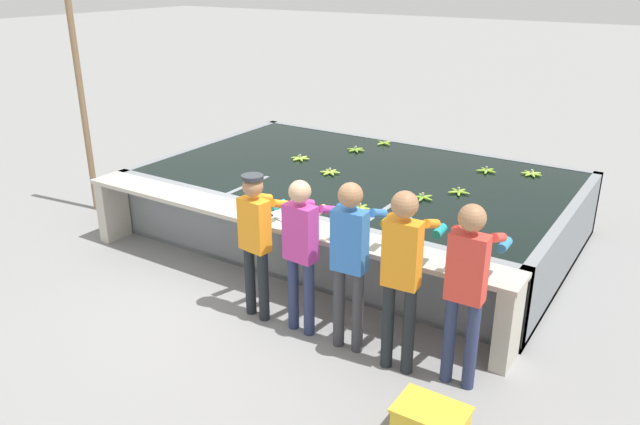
{
  "coord_description": "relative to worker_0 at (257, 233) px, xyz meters",
  "views": [
    {
      "loc": [
        3.88,
        -4.83,
        3.46
      ],
      "look_at": [
        0.0,
        1.21,
        0.62
      ],
      "focal_mm": 35.0,
      "sensor_mm": 36.0,
      "label": 1
    }
  ],
  "objects": [
    {
      "name": "ground_plane",
      "position": [
        -0.22,
        0.31,
        -0.94
      ],
      "size": [
        80.0,
        80.0,
        0.0
      ],
      "primitive_type": "plane",
      "color": "gray",
      "rests_on": "ground"
    },
    {
      "name": "wash_tank",
      "position": [
        -0.22,
        2.5,
        -0.51
      ],
      "size": [
        5.55,
        3.49,
        0.88
      ],
      "color": "gray",
      "rests_on": "ground"
    },
    {
      "name": "work_ledge",
      "position": [
        -0.22,
        0.53,
        -0.29
      ],
      "size": [
        5.55,
        0.45,
        0.88
      ],
      "color": "#B7B2A3",
      "rests_on": "ground"
    },
    {
      "name": "worker_0",
      "position": [
        0.0,
        0.0,
        0.0
      ],
      "size": [
        0.47,
        0.73,
        1.57
      ],
      "color": "#1E2328",
      "rests_on": "ground"
    },
    {
      "name": "worker_1",
      "position": [
        0.55,
        0.01,
        0.02
      ],
      "size": [
        0.44,
        0.72,
        1.61
      ],
      "color": "navy",
      "rests_on": "ground"
    },
    {
      "name": "worker_2",
      "position": [
        1.09,
        0.0,
        0.08
      ],
      "size": [
        0.43,
        0.73,
        1.69
      ],
      "color": "#38383D",
      "rests_on": "ground"
    },
    {
      "name": "worker_3",
      "position": [
        1.64,
        -0.05,
        0.11
      ],
      "size": [
        0.44,
        0.73,
        1.74
      ],
      "color": "#1E2328",
      "rests_on": "ground"
    },
    {
      "name": "worker_4",
      "position": [
        2.19,
        0.04,
        0.08
      ],
      "size": [
        0.41,
        0.72,
        1.7
      ],
      "color": "navy",
      "rests_on": "ground"
    },
    {
      "name": "banana_bunch_floating_0",
      "position": [
        -0.52,
        2.23,
        -0.05
      ],
      "size": [
        0.27,
        0.28,
        0.08
      ],
      "color": "#93BC3D",
      "rests_on": "wash_tank"
    },
    {
      "name": "banana_bunch_floating_1",
      "position": [
        0.93,
        2.0,
        -0.05
      ],
      "size": [
        0.28,
        0.27,
        0.08
      ],
      "color": "#75A333",
      "rests_on": "wash_tank"
    },
    {
      "name": "banana_bunch_floating_2",
      "position": [
        1.22,
        3.43,
        -0.05
      ],
      "size": [
        0.27,
        0.28,
        0.08
      ],
      "color": "#7FAD33",
      "rests_on": "wash_tank"
    },
    {
      "name": "banana_bunch_floating_3",
      "position": [
        -0.77,
        3.37,
        -0.05
      ],
      "size": [
        0.28,
        0.28,
        0.08
      ],
      "color": "#75A333",
      "rests_on": "wash_tank"
    },
    {
      "name": "banana_bunch_floating_4",
      "position": [
        1.76,
        3.62,
        -0.05
      ],
      "size": [
        0.28,
        0.28,
        0.08
      ],
      "color": "#93BC3D",
      "rests_on": "wash_tank"
    },
    {
      "name": "banana_bunch_floating_5",
      "position": [
        1.21,
        2.41,
        -0.05
      ],
      "size": [
        0.27,
        0.28,
        0.08
      ],
      "color": "#7FAD33",
      "rests_on": "wash_tank"
    },
    {
      "name": "banana_bunch_floating_6",
      "position": [
        0.47,
        1.29,
        -0.05
      ],
      "size": [
        0.28,
        0.27,
        0.08
      ],
      "color": "#7FAD33",
      "rests_on": "wash_tank"
    },
    {
      "name": "banana_bunch_floating_7",
      "position": [
        -1.22,
        2.55,
        -0.05
      ],
      "size": [
        0.28,
        0.28,
        0.08
      ],
      "color": "#9EC642",
      "rests_on": "wash_tank"
    },
    {
      "name": "banana_bunch_floating_8",
      "position": [
        -0.59,
        3.93,
        -0.05
      ],
      "size": [
        0.27,
        0.27,
        0.08
      ],
      "color": "#8CB738",
      "rests_on": "wash_tank"
    },
    {
      "name": "knife_0",
      "position": [
        0.91,
        0.45,
        -0.05
      ],
      "size": [
        0.23,
        0.3,
        0.02
      ],
      "color": "silver",
      "rests_on": "work_ledge"
    },
    {
      "name": "knife_1",
      "position": [
        -0.22,
        0.56,
        -0.05
      ],
      "size": [
        0.34,
        0.14,
        0.02
      ],
      "color": "silver",
      "rests_on": "work_ledge"
    },
    {
      "name": "crate",
      "position": [
        2.29,
        -0.81,
        -0.78
      ],
      "size": [
        0.55,
        0.39,
        0.32
      ],
      "color": "gold",
      "rests_on": "ground"
    },
    {
      "name": "support_post_left",
      "position": [
        -4.02,
        1.11,
        0.66
      ],
      "size": [
        0.09,
        0.09,
        3.2
      ],
      "color": "#846647",
      "rests_on": "ground"
    }
  ]
}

